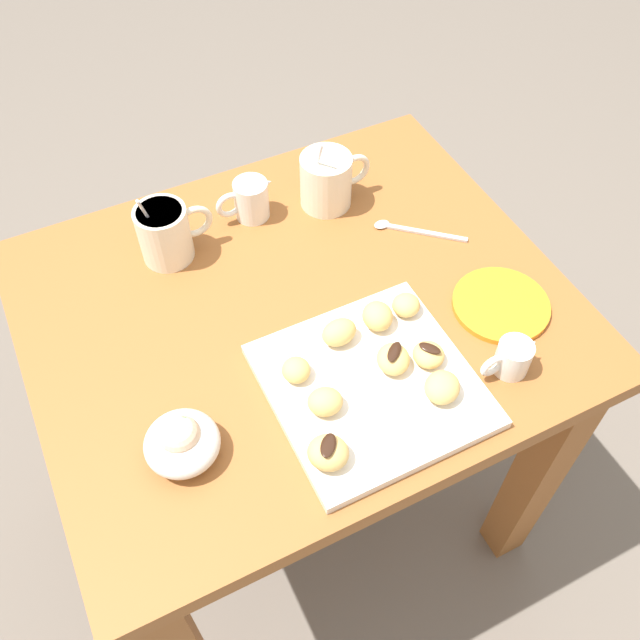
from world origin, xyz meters
TOP-DOWN VIEW (x-y plane):
  - ground_plane at (0.00, 0.00)m, footprint 8.00×8.00m
  - dining_table at (0.00, 0.00)m, footprint 0.84×0.71m
  - pastry_plate_square at (0.03, -0.19)m, footprint 0.29×0.29m
  - coffee_mug_cream_left at (-0.15, 0.20)m, footprint 0.13×0.09m
  - coffee_mug_cream_right at (0.15, 0.20)m, footprint 0.13×0.09m
  - cream_pitcher_white at (0.01, 0.22)m, footprint 0.10×0.06m
  - ice_cream_bowl at (-0.25, -0.17)m, footprint 0.10×0.10m
  - chocolate_sauce_pitcher at (0.23, -0.25)m, footprint 0.09×0.05m
  - saucer_orange_left at (0.29, -0.15)m, footprint 0.15×0.15m
  - loose_spoon_near_saucer at (0.24, 0.07)m, footprint 0.13×0.11m
  - beignet_0 at (-0.08, -0.27)m, footprint 0.08×0.08m
  - chocolate_drizzle_0 at (-0.08, -0.27)m, footprint 0.04×0.04m
  - beignet_1 at (0.12, -0.19)m, footprint 0.06×0.06m
  - chocolate_drizzle_1 at (0.12, -0.19)m, footprint 0.03×0.04m
  - beignet_2 at (0.09, -0.10)m, footprint 0.06×0.06m
  - beignet_3 at (0.14, -0.10)m, footprint 0.06×0.05m
  - beignet_4 at (0.02, -0.10)m, footprint 0.06×0.05m
  - beignet_5 at (-0.06, -0.13)m, footprint 0.05×0.05m
  - beignet_6 at (0.11, -0.25)m, footprint 0.07×0.07m
  - beignet_7 at (-0.05, -0.20)m, footprint 0.06×0.06m
  - beignet_8 at (0.07, -0.18)m, footprint 0.06×0.07m
  - chocolate_drizzle_8 at (0.07, -0.18)m, footprint 0.04×0.04m

SIDE VIEW (x-z plane):
  - ground_plane at x=0.00m, z-range 0.00..0.00m
  - dining_table at x=0.00m, z-range 0.21..0.93m
  - loose_spoon_near_saucer at x=0.24m, z-range 0.73..0.73m
  - saucer_orange_left at x=0.29m, z-range 0.73..0.74m
  - pastry_plate_square at x=0.03m, z-range 0.73..0.74m
  - beignet_1 at x=0.12m, z-range 0.74..0.77m
  - chocolate_sauce_pitcher at x=0.23m, z-range 0.73..0.79m
  - beignet_3 at x=0.14m, z-range 0.74..0.77m
  - beignet_5 at x=-0.06m, z-range 0.74..0.77m
  - ice_cream_bowl at x=-0.25m, z-range 0.72..0.80m
  - beignet_8 at x=0.07m, z-range 0.74..0.78m
  - beignet_7 at x=-0.05m, z-range 0.74..0.78m
  - beignet_6 at x=0.11m, z-range 0.74..0.78m
  - beignet_4 at x=0.02m, z-range 0.74..0.78m
  - beignet_0 at x=-0.08m, z-range 0.74..0.78m
  - beignet_2 at x=0.09m, z-range 0.74..0.78m
  - cream_pitcher_white at x=0.01m, z-range 0.73..0.80m
  - chocolate_drizzle_1 at x=0.12m, z-range 0.77..0.77m
  - chocolate_drizzle_8 at x=0.07m, z-range 0.78..0.78m
  - coffee_mug_cream_right at x=0.15m, z-range 0.70..0.85m
  - coffee_mug_cream_left at x=-0.15m, z-range 0.70..0.86m
  - chocolate_drizzle_0 at x=-0.08m, z-range 0.78..0.78m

